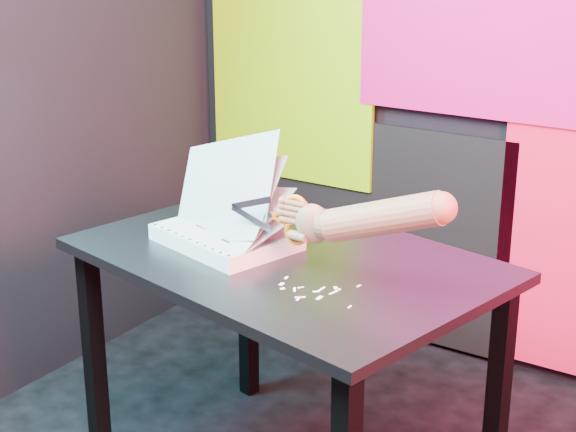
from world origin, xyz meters
The scene contains 7 objects.
room centered at (0.00, 0.00, 1.35)m, with size 3.01×3.01×2.71m.
backdrop centered at (0.06, 1.46, 0.96)m, with size 2.88×0.05×2.08m.
work_table centered at (-0.37, 0.39, 0.65)m, with size 1.25×0.96×0.75m.
printout_stack centered at (-0.55, 0.36, 0.78)m, with size 0.44×0.35×0.35m.
scissors centered at (-0.30, 0.30, 0.89)m, with size 0.24×0.01×0.14m.
hand_forearm centered at (-0.07, 0.30, 0.94)m, with size 0.47×0.09×0.19m.
paper_clippings centered at (-0.17, 0.22, 0.75)m, with size 0.23×0.17×0.00m.
Camera 1 is at (0.86, -1.48, 1.61)m, focal length 55.00 mm.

